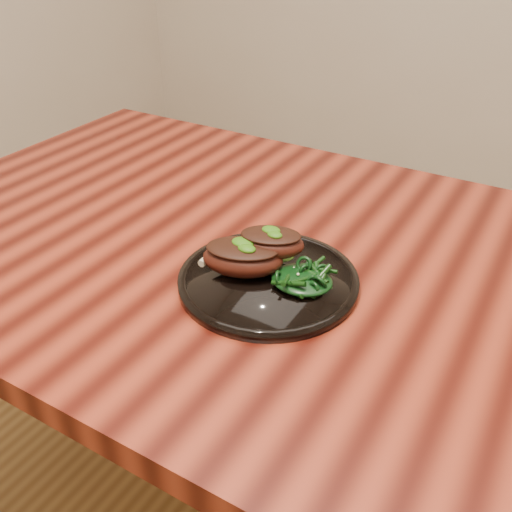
# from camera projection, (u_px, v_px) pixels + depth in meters

# --- Properties ---
(desk) EXTENTS (1.60, 0.80, 0.75)m
(desk) POSITION_uv_depth(u_px,v_px,m) (355.00, 319.00, 0.86)
(desk) COLOR #380C07
(desk) RESTS_ON ground
(plate) EXTENTS (0.25, 0.25, 0.02)m
(plate) POSITION_uv_depth(u_px,v_px,m) (268.00, 280.00, 0.79)
(plate) COLOR black
(plate) RESTS_ON desk
(lamb_chop_front) EXTENTS (0.13, 0.11, 0.05)m
(lamb_chop_front) POSITION_uv_depth(u_px,v_px,m) (242.00, 257.00, 0.78)
(lamb_chop_front) COLOR #3B130B
(lamb_chop_front) RESTS_ON plate
(lamb_chop_back) EXTENTS (0.11, 0.09, 0.04)m
(lamb_chop_back) POSITION_uv_depth(u_px,v_px,m) (270.00, 242.00, 0.79)
(lamb_chop_back) COLOR #3B130B
(lamb_chop_back) RESTS_ON plate
(herb_smear) EXTENTS (0.08, 0.05, 0.01)m
(herb_smear) POSITION_uv_depth(u_px,v_px,m) (268.00, 251.00, 0.83)
(herb_smear) COLOR #1D4D08
(herb_smear) RESTS_ON plate
(greens_heap) EXTENTS (0.08, 0.08, 0.03)m
(greens_heap) POSITION_uv_depth(u_px,v_px,m) (302.00, 276.00, 0.76)
(greens_heap) COLOR black
(greens_heap) RESTS_ON plate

